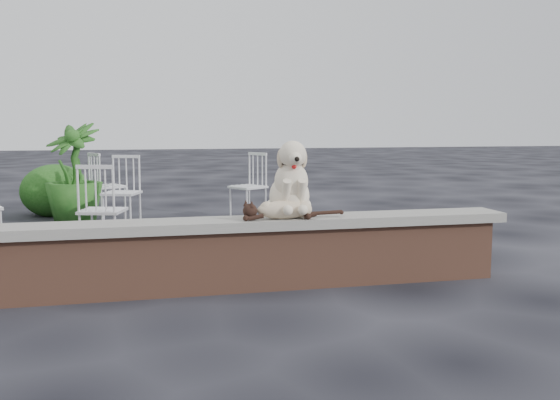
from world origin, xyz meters
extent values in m
plane|color=black|center=(0.00, 0.00, 0.00)|extent=(60.00, 60.00, 0.00)
cube|color=brown|center=(0.00, 0.00, 0.25)|extent=(6.00, 0.30, 0.50)
cube|color=slate|center=(0.00, 0.00, 0.54)|extent=(6.20, 0.40, 0.08)
imported|color=#1B4E16|center=(-0.85, 4.00, 0.68)|extent=(1.07, 1.07, 1.37)
ellipsoid|color=#1B4E16|center=(-1.19, 4.76, 0.36)|extent=(1.01, 0.93, 0.80)
camera|label=1|loc=(0.00, -4.85, 1.33)|focal=39.38mm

